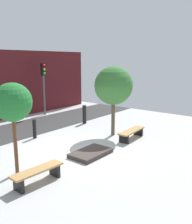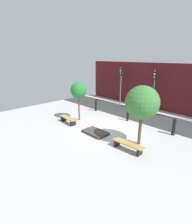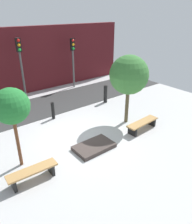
# 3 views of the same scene
# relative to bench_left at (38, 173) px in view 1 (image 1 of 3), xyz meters

# --- Properties ---
(ground_plane) EXTENTS (18.00, 18.00, 0.00)m
(ground_plane) POSITION_rel_bench_left_xyz_m (2.65, 1.09, -0.32)
(ground_plane) COLOR #B5B5B5
(road_strip) EXTENTS (18.00, 3.02, 0.01)m
(road_strip) POSITION_rel_bench_left_xyz_m (2.65, 5.32, -0.31)
(road_strip) COLOR #333333
(road_strip) RESTS_ON ground
(bench_left) EXTENTS (1.64, 0.50, 0.44)m
(bench_left) POSITION_rel_bench_left_xyz_m (0.00, 0.00, 0.00)
(bench_left) COLOR black
(bench_left) RESTS_ON ground
(bench_right) EXTENTS (1.76, 0.53, 0.42)m
(bench_right) POSITION_rel_bench_left_xyz_m (5.31, 0.00, -0.01)
(bench_right) COLOR black
(bench_right) RESTS_ON ground
(planter_bed) EXTENTS (1.59, 0.98, 0.16)m
(planter_bed) POSITION_rel_bench_left_xyz_m (2.65, 0.20, -0.24)
(planter_bed) COLOR #403632
(planter_bed) RESTS_ON ground
(tree_behind_left_bench) EXTENTS (1.18, 1.18, 2.89)m
(tree_behind_left_bench) POSITION_rel_bench_left_xyz_m (-0.00, 1.03, 1.96)
(tree_behind_left_bench) COLOR brown
(tree_behind_left_bench) RESTS_ON ground
(tree_behind_right_bench) EXTENTS (1.79, 1.79, 3.27)m
(tree_behind_right_bench) POSITION_rel_bench_left_xyz_m (5.31, 1.03, 2.05)
(tree_behind_right_bench) COLOR brown
(tree_behind_right_bench) RESTS_ON ground
(bollard_left) EXTENTS (0.16, 0.16, 0.87)m
(bollard_left) POSITION_rel_bench_left_xyz_m (2.65, 3.55, 0.12)
(bollard_left) COLOR black
(bollard_left) RESTS_ON ground
(bollard_center) EXTENTS (0.21, 0.21, 1.04)m
(bollard_center) POSITION_rel_bench_left_xyz_m (6.13, 3.55, 0.20)
(bollard_center) COLOR black
(bollard_center) RESTS_ON ground
(traffic_light_mid_east) EXTENTS (0.28, 0.27, 3.33)m
(traffic_light_mid_east) POSITION_rel_bench_left_xyz_m (6.25, 7.11, 2.00)
(traffic_light_mid_east) COLOR #5C5C5C
(traffic_light_mid_east) RESTS_ON ground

